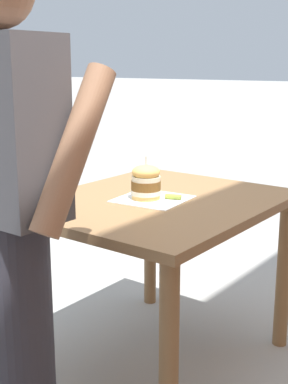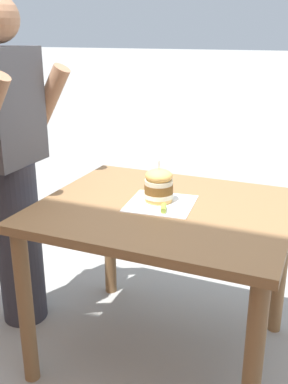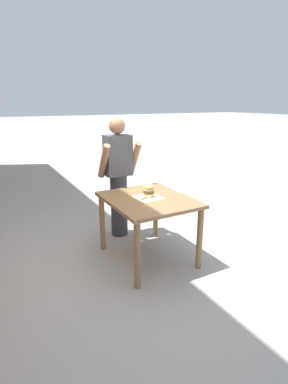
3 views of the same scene
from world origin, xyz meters
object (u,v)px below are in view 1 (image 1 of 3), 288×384
Objects in this scene: patio_table at (157,226)px; diner_across_table at (12,221)px; pickle_spear at (173,197)px; sandwich at (146,182)px.

diner_across_table is (-0.02, 0.82, 0.22)m from patio_table.
pickle_spear is (-0.07, -0.02, 0.14)m from patio_table.
sandwich reaches higher than patio_table.
patio_table is 0.85m from diner_across_table.
patio_table is 5.88× the size of sandwich.
sandwich is (0.03, 0.04, 0.20)m from patio_table.
diner_across_table is at bearing 86.36° from pickle_spear.
patio_table is 0.16m from pickle_spear.
sandwich is 2.67× the size of pickle_spear.
diner_across_table reaches higher than pickle_spear.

